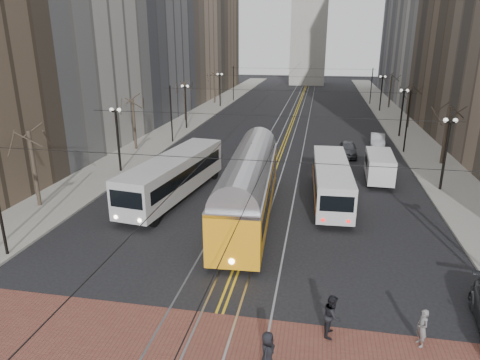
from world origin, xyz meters
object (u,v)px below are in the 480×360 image
at_px(streetcar, 249,192).
at_px(cargo_van, 379,168).
at_px(pedestrian_b, 422,328).
at_px(pedestrian_c, 332,315).
at_px(pedestrian_a, 268,352).
at_px(transit_bus, 174,178).
at_px(sedan_grey, 348,149).
at_px(rear_bus, 331,183).
at_px(sedan_silver, 378,140).

distance_m(streetcar, cargo_van, 13.63).
relative_size(pedestrian_b, pedestrian_c, 0.88).
bearing_deg(pedestrian_a, pedestrian_c, -34.26).
bearing_deg(pedestrian_b, transit_bus, -148.90).
xyz_separation_m(pedestrian_a, pedestrian_b, (5.81, 2.51, -0.02)).
distance_m(pedestrian_a, pedestrian_b, 6.33).
bearing_deg(pedestrian_b, sedan_grey, 167.09).
bearing_deg(pedestrian_c, transit_bus, 46.21).
bearing_deg(streetcar, sedan_grey, 64.17).
height_order(rear_bus, pedestrian_b, rear_bus).
relative_size(rear_bus, cargo_van, 2.05).
height_order(cargo_van, pedestrian_a, cargo_van).
distance_m(cargo_van, pedestrian_b, 21.08).
height_order(pedestrian_a, pedestrian_c, pedestrian_c).
relative_size(rear_bus, sedan_silver, 2.58).
bearing_deg(streetcar, pedestrian_c, -67.96).
bearing_deg(transit_bus, pedestrian_c, -42.74).
height_order(streetcar, sedan_grey, streetcar).
xyz_separation_m(cargo_van, pedestrian_b, (-0.78, -21.06, -0.39)).
bearing_deg(pedestrian_c, cargo_van, -4.41).
bearing_deg(pedestrian_a, sedan_silver, -3.68).
bearing_deg(pedestrian_b, streetcar, -157.89).
xyz_separation_m(transit_bus, sedan_grey, (13.64, 15.01, -0.85)).
xyz_separation_m(streetcar, cargo_van, (9.60, 9.66, -0.63)).
xyz_separation_m(rear_bus, cargo_van, (4.10, 5.52, -0.25)).
height_order(streetcar, rear_bus, streetcar).
height_order(transit_bus, streetcar, streetcar).
bearing_deg(pedestrian_a, streetcar, 20.81).
bearing_deg(rear_bus, cargo_van, 51.02).
relative_size(sedan_grey, pedestrian_c, 2.44).
relative_size(cargo_van, pedestrian_c, 2.98).
xyz_separation_m(sedan_grey, sedan_silver, (3.53, 4.98, -0.05)).
relative_size(streetcar, sedan_silver, 3.59).
height_order(rear_bus, cargo_van, rear_bus).
bearing_deg(cargo_van, pedestrian_a, -103.46).
bearing_deg(sedan_silver, sedan_grey, -120.70).
bearing_deg(sedan_silver, pedestrian_a, -97.60).
height_order(streetcar, pedestrian_c, streetcar).
bearing_deg(pedestrian_c, sedan_silver, -2.37).
xyz_separation_m(sedan_grey, pedestrian_a, (-4.44, -31.66, 0.07)).
xyz_separation_m(sedan_grey, pedestrian_b, (1.37, -29.15, 0.05)).
height_order(pedestrian_b, pedestrian_c, pedestrian_c).
distance_m(streetcar, pedestrian_b, 14.45).
bearing_deg(transit_bus, sedan_grey, 55.80).
distance_m(transit_bus, sedan_grey, 20.30).
relative_size(streetcar, cargo_van, 2.85).
bearing_deg(sedan_grey, sedan_silver, 55.58).
relative_size(rear_bus, sedan_grey, 2.51).
xyz_separation_m(rear_bus, pedestrian_a, (-2.49, -18.05, -0.62)).
height_order(transit_bus, rear_bus, transit_bus).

